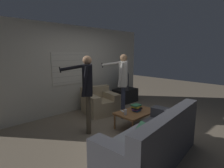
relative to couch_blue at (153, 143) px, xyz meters
name	(u,v)px	position (x,y,z in m)	size (l,w,h in m)	color
ground_plane	(127,128)	(0.65, 1.13, -0.33)	(16.00, 16.00, 0.00)	#7F705B
wall_back	(78,69)	(0.64, 3.15, 0.95)	(5.20, 0.08, 2.55)	#BCB7A8
couch_blue	(153,143)	(0.00, 0.00, 0.00)	(2.09, 1.04, 0.89)	#424247
armchair_beige	(100,102)	(0.92, 2.47, -0.03)	(1.04, 1.03, 0.75)	tan
coffee_table	(136,113)	(0.86, 1.05, 0.03)	(0.97, 0.62, 0.39)	brown
tv_stand	(125,95)	(2.30, 2.70, -0.09)	(0.84, 0.54, 0.48)	black
tv	(125,81)	(2.30, 2.70, 0.44)	(0.69, 0.68, 0.58)	#2D2D33
person_left_standing	(87,85)	(-0.12, 1.61, 0.75)	(0.58, 0.81, 1.70)	#4C4233
person_right_standing	(123,78)	(1.10, 1.71, 0.76)	(0.48, 0.84, 1.73)	#33384C
book_stack	(136,108)	(0.89, 1.06, 0.15)	(0.24, 0.22, 0.16)	#284C89
soda_can	(125,112)	(0.51, 1.07, 0.12)	(0.07, 0.07, 0.13)	silver
spare_remote	(122,111)	(0.62, 1.26, 0.07)	(0.08, 0.14, 0.02)	white
floor_fan	(115,101)	(1.58, 2.50, -0.12)	(0.34, 0.20, 0.43)	#A8A8AD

